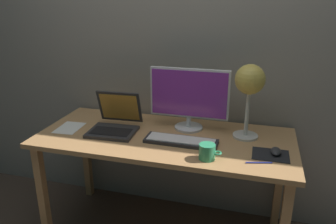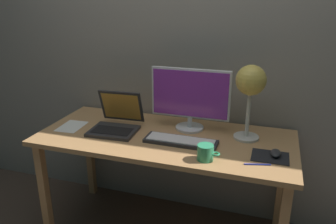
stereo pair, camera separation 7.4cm
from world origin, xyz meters
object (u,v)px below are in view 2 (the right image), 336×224
object	(u,v)px
mouse	(276,153)
pen	(257,164)
monitor	(190,97)
keyboard_main	(181,141)
coffee_mug	(206,152)
desk_lamp	(251,85)
laptop	(117,119)

from	to	relation	value
mouse	pen	distance (m)	0.16
monitor	keyboard_main	world-z (taller)	monitor
monitor	mouse	bearing A→B (deg)	-23.70
mouse	monitor	bearing A→B (deg)	156.30
monitor	coffee_mug	xyz separation A→B (m)	(0.19, -0.40, -0.18)
monitor	desk_lamp	world-z (taller)	desk_lamp
keyboard_main	desk_lamp	size ratio (longest dim) A/B	0.96
monitor	laptop	world-z (taller)	monitor
monitor	pen	size ratio (longest dim) A/B	3.67
monitor	laptop	bearing A→B (deg)	-162.85
monitor	mouse	size ratio (longest dim) A/B	5.35
desk_lamp	mouse	world-z (taller)	desk_lamp
laptop	desk_lamp	bearing A→B (deg)	6.91
monitor	laptop	size ratio (longest dim) A/B	1.58
coffee_mug	mouse	bearing A→B (deg)	23.46
desk_lamp	coffee_mug	xyz separation A→B (m)	(-0.18, -0.36, -0.30)
keyboard_main	laptop	bearing A→B (deg)	168.91
laptop	pen	xyz separation A→B (m)	(0.92, -0.23, -0.06)
desk_lamp	laptop	bearing A→B (deg)	-173.09
monitor	laptop	xyz separation A→B (m)	(-0.46, -0.14, -0.15)
laptop	pen	distance (m)	0.95
desk_lamp	monitor	bearing A→B (deg)	173.76
desk_lamp	coffee_mug	distance (m)	0.50
pen	coffee_mug	bearing A→B (deg)	-174.82
keyboard_main	desk_lamp	xyz separation A→B (m)	(0.37, 0.19, 0.33)
coffee_mug	pen	bearing A→B (deg)	5.18
mouse	keyboard_main	bearing A→B (deg)	179.01
mouse	pen	world-z (taller)	mouse
monitor	coffee_mug	bearing A→B (deg)	-64.47
coffee_mug	monitor	bearing A→B (deg)	115.53
desk_lamp	coffee_mug	bearing A→B (deg)	-117.03
laptop	mouse	bearing A→B (deg)	-5.67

